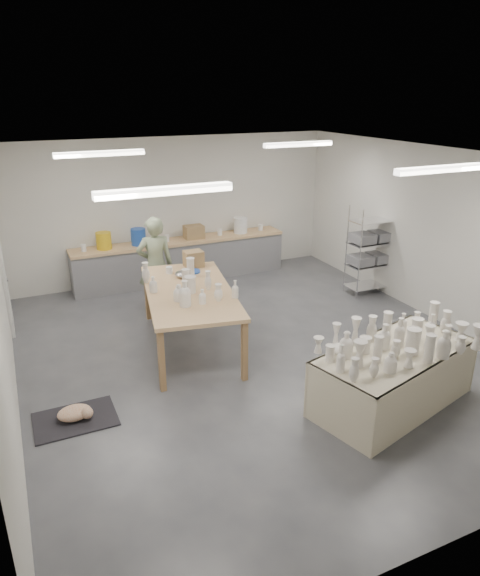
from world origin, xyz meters
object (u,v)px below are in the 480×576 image
drying_table (394,374)px  work_table (189,289)px  potter (155,265)px  red_stool (153,292)px

drying_table → work_table: 3.32m
work_table → potter: potter is taller
work_table → potter: size_ratio=1.55×
potter → red_stool: 0.67m
drying_table → potter: size_ratio=1.35×
drying_table → red_stool: bearing=98.2°
drying_table → red_stool: 4.92m
work_table → red_stool: size_ratio=6.44×
drying_table → red_stool: (-1.94, 4.52, -0.16)m
drying_table → red_stool: size_ratio=5.59×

